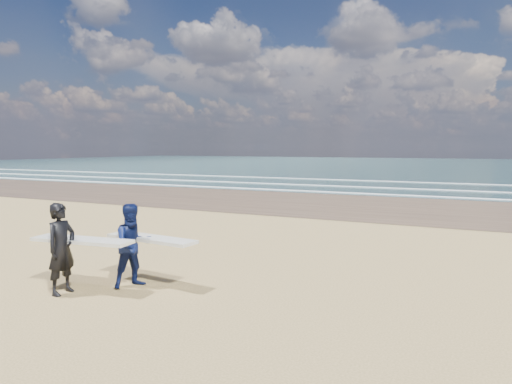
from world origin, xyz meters
The scene contains 2 objects.
surfer_near centered at (-0.23, 0.69, 0.94)m, with size 2.25×1.10×1.85m.
surfer_far centered at (0.74, 1.67, 0.90)m, with size 2.24×1.25×1.78m.
Camera 1 is at (7.19, -5.79, 2.96)m, focal length 32.00 mm.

